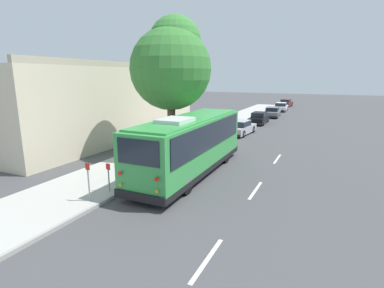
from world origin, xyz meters
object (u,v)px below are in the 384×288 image
(parked_sedan_gray, at_px, (272,112))
(parked_sedan_maroon, at_px, (286,103))
(shuttle_bus, at_px, (190,142))
(sign_post_near, at_px, (89,182))
(sign_post_far, at_px, (109,177))
(parked_sedan_silver, at_px, (240,128))
(parked_sedan_black, at_px, (259,118))
(street_tree, at_px, (172,64))
(parked_sedan_white, at_px, (281,107))

(parked_sedan_gray, xyz_separation_m, parked_sedan_maroon, (14.50, 0.33, -0.01))
(shuttle_bus, bearing_deg, sign_post_near, 158.62)
(sign_post_far, bearing_deg, parked_sedan_maroon, -1.90)
(parked_sedan_gray, height_order, sign_post_far, sign_post_far)
(parked_sedan_silver, bearing_deg, parked_sedan_gray, 3.15)
(sign_post_near, bearing_deg, parked_sedan_maroon, -1.85)
(parked_sedan_black, height_order, street_tree, street_tree)
(parked_sedan_silver, xyz_separation_m, parked_sedan_black, (7.14, -0.11, -0.01))
(parked_sedan_gray, height_order, sign_post_near, sign_post_near)
(sign_post_far, bearing_deg, shuttle_bus, -26.26)
(parked_sedan_black, distance_m, parked_sedan_gray, 6.33)
(parked_sedan_maroon, bearing_deg, parked_sedan_white, -172.67)
(parked_sedan_maroon, bearing_deg, street_tree, -178.50)
(parked_sedan_gray, distance_m, sign_post_far, 29.91)
(parked_sedan_maroon, distance_m, street_tree, 37.42)
(parked_sedan_gray, relative_size, parked_sedan_maroon, 1.11)
(parked_sedan_maroon, xyz_separation_m, sign_post_near, (-45.57, 1.47, 0.40))
(parked_sedan_maroon, relative_size, sign_post_far, 3.29)
(shuttle_bus, relative_size, sign_post_near, 6.08)
(shuttle_bus, distance_m, sign_post_far, 4.78)
(shuttle_bus, xyz_separation_m, parked_sedan_silver, (12.19, 0.70, -1.16))
(parked_sedan_maroon, height_order, sign_post_near, sign_post_near)
(parked_sedan_gray, bearing_deg, sign_post_near, 172.83)
(shuttle_bus, relative_size, parked_sedan_maroon, 2.34)
(shuttle_bus, height_order, parked_sedan_gray, shuttle_bus)
(parked_sedan_silver, xyz_separation_m, parked_sedan_gray, (13.46, -0.43, 0.00))
(parked_sedan_black, relative_size, parked_sedan_white, 1.02)
(sign_post_near, distance_m, sign_post_far, 1.23)
(parked_sedan_maroon, relative_size, sign_post_near, 2.59)
(parked_sedan_silver, height_order, parked_sedan_white, same)
(parked_sedan_white, xyz_separation_m, street_tree, (-29.72, 2.53, 5.41))
(street_tree, distance_m, sign_post_near, 9.99)
(street_tree, xyz_separation_m, sign_post_far, (-7.39, -0.76, -5.19))
(parked_sedan_white, bearing_deg, parked_sedan_silver, 177.15)
(shuttle_bus, xyz_separation_m, sign_post_far, (-4.21, 2.08, -0.94))
(parked_sedan_white, bearing_deg, parked_sedan_black, 177.05)
(shuttle_bus, relative_size, parked_sedan_silver, 2.26)
(parked_sedan_gray, distance_m, sign_post_near, 31.12)
(parked_sedan_black, xyz_separation_m, parked_sedan_white, (13.58, -0.28, 0.01))
(sign_post_near, relative_size, sign_post_far, 1.27)
(parked_sedan_white, relative_size, parked_sedan_maroon, 1.06)
(parked_sedan_silver, height_order, parked_sedan_maroon, parked_sedan_silver)
(parked_sedan_silver, height_order, parked_sedan_gray, parked_sedan_silver)
(street_tree, relative_size, sign_post_near, 5.44)
(parked_sedan_gray, relative_size, sign_post_near, 2.87)
(parked_sedan_maroon, bearing_deg, parked_sedan_gray, -173.74)
(parked_sedan_black, height_order, parked_sedan_gray, parked_sedan_gray)
(parked_sedan_silver, relative_size, parked_sedan_gray, 0.94)
(parked_sedan_silver, bearing_deg, street_tree, 171.61)
(shuttle_bus, xyz_separation_m, parked_sedan_maroon, (40.15, 0.60, -1.17))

